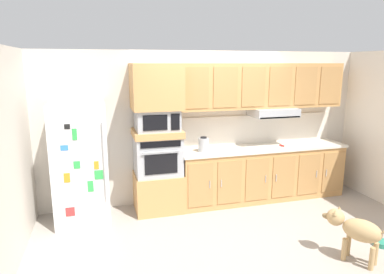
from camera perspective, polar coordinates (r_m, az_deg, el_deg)
The scene contains 17 objects.
ground_plane at distance 5.22m, azimuth 6.09°, elevation -14.00°, with size 9.60×9.60×0.00m, color #9E9389.
back_kitchen_wall at distance 5.83m, azimuth 2.33°, elevation 1.80°, with size 6.20×0.12×2.50m, color beige.
side_panel_left at distance 4.58m, azimuth -28.12°, elevation -2.52°, with size 0.12×7.10×2.50m, color beige.
refrigerator at distance 5.22m, azimuth -18.07°, elevation -4.20°, with size 0.76×0.73×1.76m.
oven_base_cabinet at distance 5.54m, azimuth -5.61°, elevation -9.03°, with size 0.74×0.62×0.60m, color tan.
built_in_oven at distance 5.35m, azimuth -5.74°, elevation -3.04°, with size 0.70×0.62×0.60m.
appliance_mid_shelf at distance 5.27m, azimuth -5.82°, elevation 0.64°, with size 0.74×0.62×0.10m, color tan.
microwave at distance 5.23m, azimuth -5.87°, elevation 2.89°, with size 0.64×0.54×0.32m.
appliance_upper_cabinet at distance 5.18m, azimuth -5.99°, elevation 8.36°, with size 0.74×0.62×0.68m, color tan.
lower_cabinet_run at distance 6.05m, azimuth 11.58°, elevation -5.99°, with size 2.88×0.63×0.88m.
countertop_slab at distance 5.92m, azimuth 11.75°, elevation -1.74°, with size 2.92×0.64×0.04m, color silver.
backsplash_panel at distance 6.12m, azimuth 10.62°, elevation 1.33°, with size 2.92×0.02×0.50m, color silver.
upper_cabinet_with_hood at distance 5.88m, azimuth 11.74°, elevation 8.05°, with size 2.88×0.48×0.88m.
screwdriver at distance 6.01m, azimuth 14.80°, elevation -1.36°, with size 0.15×0.13×0.03m.
electric_kettle at distance 5.44m, azimuth 1.95°, elevation -1.27°, with size 0.17×0.17×0.24m.
dog at distance 4.57m, azimuth 25.55°, elevation -13.66°, with size 0.51×0.73×0.60m.
dog_food_bowl at distance 5.22m, azimuth 29.00°, elevation -15.20°, with size 0.20×0.20×0.06m.
Camera 1 is at (-1.78, -4.34, 2.30)m, focal length 32.03 mm.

